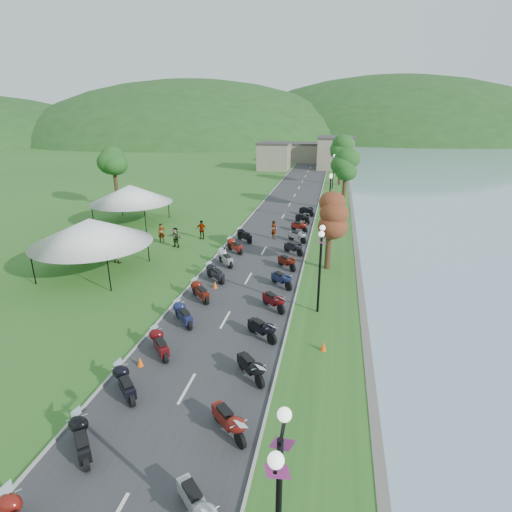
# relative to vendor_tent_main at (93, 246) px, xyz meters

# --- Properties ---
(road) EXTENTS (7.00, 120.00, 0.02)m
(road) POSITION_rel_vendor_tent_main_xyz_m (11.08, 18.97, -1.99)
(road) COLOR #343437
(road) RESTS_ON ground
(hills_backdrop) EXTENTS (360.00, 120.00, 76.00)m
(hills_backdrop) POSITION_rel_vendor_tent_main_xyz_m (11.08, 178.97, -2.00)
(hills_backdrop) COLOR #285621
(hills_backdrop) RESTS_ON ground
(far_building) EXTENTS (18.00, 16.00, 5.00)m
(far_building) POSITION_rel_vendor_tent_main_xyz_m (9.08, 63.97, 0.50)
(far_building) COLOR gray
(far_building) RESTS_ON ground
(moto_row_left) EXTENTS (2.60, 35.47, 1.10)m
(moto_row_left) POSITION_rel_vendor_tent_main_xyz_m (8.87, -7.39, -1.45)
(moto_row_left) COLOR #331411
(moto_row_left) RESTS_ON ground
(moto_row_right) EXTENTS (2.60, 41.90, 1.10)m
(moto_row_right) POSITION_rel_vendor_tent_main_xyz_m (13.50, 0.11, -1.45)
(moto_row_right) COLOR #331411
(moto_row_right) RESTS_ON ground
(vendor_tent_main) EXTENTS (5.57, 5.57, 4.00)m
(vendor_tent_main) POSITION_rel_vendor_tent_main_xyz_m (0.00, 0.00, 0.00)
(vendor_tent_main) COLOR white
(vendor_tent_main) RESTS_ON ground
(vendor_tent_side) EXTENTS (5.55, 5.55, 4.00)m
(vendor_tent_side) POSITION_rel_vendor_tent_main_xyz_m (-3.84, 12.99, 0.00)
(vendor_tent_side) COLOR white
(vendor_tent_side) RESTS_ON ground
(tree_lakeside) EXTENTS (2.35, 2.35, 6.54)m
(tree_lakeside) POSITION_rel_vendor_tent_main_xyz_m (16.40, 4.02, 1.27)
(tree_lakeside) COLOR #25601F
(tree_lakeside) RESTS_ON ground
(pedestrian_a) EXTENTS (0.74, 0.67, 1.67)m
(pedestrian_a) POSITION_rel_vendor_tent_main_xyz_m (1.74, 7.58, -2.00)
(pedestrian_a) COLOR slate
(pedestrian_a) RESTS_ON ground
(pedestrian_b) EXTENTS (0.92, 0.66, 1.70)m
(pedestrian_b) POSITION_rel_vendor_tent_main_xyz_m (0.47, 2.09, -2.00)
(pedestrian_b) COLOR slate
(pedestrian_b) RESTS_ON ground
(pedestrian_c) EXTENTS (0.73, 1.30, 1.90)m
(pedestrian_c) POSITION_rel_vendor_tent_main_xyz_m (-2.56, 5.00, -2.00)
(pedestrian_c) COLOR slate
(pedestrian_c) RESTS_ON ground
(traffic_cone_near) EXTENTS (0.30, 0.30, 0.48)m
(traffic_cone_near) POSITION_rel_vendor_tent_main_xyz_m (8.44, -9.95, -1.76)
(traffic_cone_near) COLOR #F2590C
(traffic_cone_near) RESTS_ON ground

